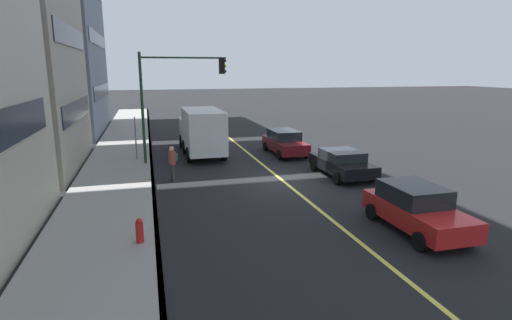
# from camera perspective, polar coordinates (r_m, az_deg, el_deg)

# --- Properties ---
(ground) EXTENTS (200.00, 200.00, 0.00)m
(ground) POSITION_cam_1_polar(r_m,az_deg,el_deg) (20.15, 4.01, -3.12)
(ground) COLOR black
(sidewalk_slab) EXTENTS (80.00, 3.77, 0.15)m
(sidewalk_slab) POSITION_cam_1_polar(r_m,az_deg,el_deg) (19.17, -19.51, -4.41)
(sidewalk_slab) COLOR gray
(sidewalk_slab) RESTS_ON ground
(curb_edge) EXTENTS (80.00, 0.16, 0.15)m
(curb_edge) POSITION_cam_1_polar(r_m,az_deg,el_deg) (19.10, -14.10, -4.12)
(curb_edge) COLOR slate
(curb_edge) RESTS_ON ground
(lane_stripe_center) EXTENTS (80.00, 0.16, 0.01)m
(lane_stripe_center) POSITION_cam_1_polar(r_m,az_deg,el_deg) (20.15, 4.01, -3.10)
(lane_stripe_center) COLOR #D8CC4C
(lane_stripe_center) RESTS_ON ground
(car_black) EXTENTS (4.37, 2.10, 1.35)m
(car_black) POSITION_cam_1_polar(r_m,az_deg,el_deg) (21.62, 11.89, -0.35)
(car_black) COLOR black
(car_black) RESTS_ON ground
(car_red) EXTENTS (4.20, 1.97, 1.57)m
(car_red) POSITION_cam_1_polar(r_m,az_deg,el_deg) (15.05, 21.43, -6.24)
(car_red) COLOR red
(car_red) RESTS_ON ground
(car_maroon) EXTENTS (4.64, 1.94, 1.56)m
(car_maroon) POSITION_cam_1_polar(r_m,az_deg,el_deg) (26.68, 4.00, 2.52)
(car_maroon) COLOR #591116
(car_maroon) RESTS_ON ground
(truck_white) EXTENTS (7.27, 2.40, 2.98)m
(truck_white) POSITION_cam_1_polar(r_m,az_deg,el_deg) (26.62, -7.60, 4.10)
(truck_white) COLOR silver
(truck_white) RESTS_ON ground
(pedestrian_with_backpack) EXTENTS (0.45, 0.42, 1.75)m
(pedestrian_with_backpack) POSITION_cam_1_polar(r_m,az_deg,el_deg) (20.49, -11.56, -0.11)
(pedestrian_with_backpack) COLOR #383838
(pedestrian_with_backpack) RESTS_ON ground
(traffic_light_mast) EXTENTS (0.28, 4.90, 6.37)m
(traffic_light_mast) POSITION_cam_1_polar(r_m,az_deg,el_deg) (23.90, -11.38, 9.78)
(traffic_light_mast) COLOR #1E3823
(traffic_light_mast) RESTS_ON ground
(street_sign_post) EXTENTS (0.60, 0.08, 2.69)m
(street_sign_post) POSITION_cam_1_polar(r_m,az_deg,el_deg) (25.37, -16.46, 3.31)
(street_sign_post) COLOR slate
(street_sign_post) RESTS_ON ground
(fire_hydrant) EXTENTS (0.24, 0.24, 0.94)m
(fire_hydrant) POSITION_cam_1_polar(r_m,az_deg,el_deg) (13.37, -15.91, -9.71)
(fire_hydrant) COLOR red
(fire_hydrant) RESTS_ON ground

